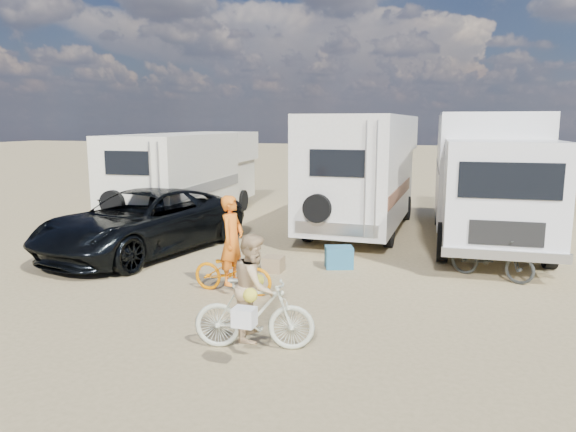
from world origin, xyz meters
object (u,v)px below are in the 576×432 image
(bike_parked, at_px, (492,257))
(cooler, at_px, (339,257))
(box_truck, at_px, (488,179))
(rider_man, at_px, (232,249))
(rv_left, at_px, (190,177))
(dark_suv, at_px, (143,222))
(rider_woman, at_px, (254,298))
(bike_man, at_px, (233,271))
(crate, at_px, (273,264))
(rv_main, at_px, (364,174))
(bike_woman, at_px, (254,314))

(bike_parked, distance_m, cooler, 3.22)
(box_truck, bearing_deg, rider_man, -131.38)
(rv_left, bearing_deg, box_truck, -7.84)
(dark_suv, xyz_separation_m, rider_man, (3.40, -2.23, 0.06))
(rider_man, bearing_deg, rider_woman, -146.31)
(bike_man, bearing_deg, crate, -5.74)
(dark_suv, height_order, rider_man, rider_man)
(rv_main, relative_size, rider_man, 4.15)
(bike_parked, bearing_deg, bike_man, 141.10)
(bike_woman, relative_size, bike_parked, 1.00)
(rv_main, xyz_separation_m, rider_woman, (0.06, -9.11, -0.95))
(rv_main, relative_size, dark_suv, 1.25)
(dark_suv, bearing_deg, rider_woman, -31.66)
(rv_main, xyz_separation_m, bike_man, (-1.28, -6.83, -1.29))
(bike_woman, height_order, rider_man, rider_man)
(rider_man, bearing_deg, rv_main, -7.45)
(bike_woman, relative_size, rider_man, 1.02)
(rider_man, relative_size, rider_woman, 1.12)
(rv_left, relative_size, box_truck, 0.99)
(rv_main, bearing_deg, cooler, -86.12)
(box_truck, distance_m, crate, 6.50)
(cooler, bearing_deg, bike_woman, -112.79)
(dark_suv, distance_m, bike_woman, 6.55)
(rv_main, distance_m, crate, 5.54)
(dark_suv, bearing_deg, bike_parked, 13.81)
(rider_man, height_order, cooler, rider_man)
(rider_woman, height_order, bike_parked, rider_woman)
(crate, bearing_deg, rider_woman, -74.39)
(rv_main, height_order, cooler, rv_main)
(bike_woman, distance_m, cooler, 4.65)
(box_truck, distance_m, rider_woman, 9.04)
(box_truck, xyz_separation_m, rider_man, (-4.76, -6.03, -0.88))
(rv_left, height_order, dark_suv, rv_left)
(rv_main, relative_size, bike_woman, 4.05)
(dark_suv, bearing_deg, rv_left, 115.22)
(rv_left, distance_m, bike_woman, 10.68)
(box_truck, relative_size, rider_man, 4.56)
(bike_parked, height_order, crate, bike_parked)
(rv_left, height_order, cooler, rv_left)
(dark_suv, xyz_separation_m, bike_parked, (8.16, 0.28, -0.33))
(rv_left, relative_size, cooler, 12.70)
(dark_suv, bearing_deg, rv_main, 56.37)
(rv_left, bearing_deg, crate, -50.94)
(bike_woman, bearing_deg, crate, 2.40)
(dark_suv, bearing_deg, cooler, 13.42)
(rider_woman, bearing_deg, cooler, -15.76)
(bike_parked, bearing_deg, box_truck, 23.31)
(cooler, distance_m, crate, 1.50)
(box_truck, xyz_separation_m, dark_suv, (-8.16, -3.81, -0.95))
(crate, bearing_deg, rv_main, 78.84)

